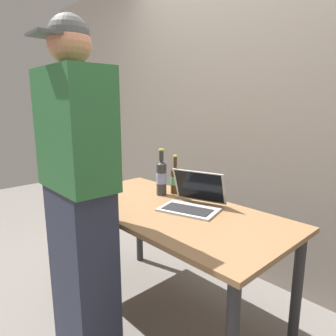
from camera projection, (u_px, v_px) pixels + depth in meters
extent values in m
plane|color=slate|center=(169.00, 313.00, 2.01)|extent=(8.00, 8.00, 0.00)
cube|color=olive|center=(169.00, 210.00, 1.86)|extent=(1.50, 0.72, 0.03)
cylinder|color=#2D2D30|center=(74.00, 244.00, 2.23)|extent=(0.06, 0.06, 0.70)
cylinder|color=#2D2D30|center=(139.00, 222.00, 2.63)|extent=(0.06, 0.06, 0.70)
cylinder|color=#2D2D30|center=(297.00, 293.00, 1.65)|extent=(0.06, 0.06, 0.70)
cube|color=#B7BABC|center=(189.00, 210.00, 1.82)|extent=(0.39, 0.30, 0.01)
cube|color=#232326|center=(187.00, 209.00, 1.80)|extent=(0.31, 0.21, 0.00)
cube|color=#B7BABC|center=(199.00, 186.00, 1.92)|extent=(0.35, 0.18, 0.21)
cube|color=black|center=(199.00, 186.00, 1.91)|extent=(0.32, 0.16, 0.19)
cylinder|color=#333333|center=(161.00, 180.00, 2.11)|extent=(0.07, 0.07, 0.22)
cone|color=#333333|center=(161.00, 162.00, 2.09)|extent=(0.07, 0.07, 0.02)
cylinder|color=#333333|center=(161.00, 156.00, 2.08)|extent=(0.03, 0.03, 0.07)
cylinder|color=#BFB74C|center=(161.00, 150.00, 2.07)|extent=(0.04, 0.04, 0.01)
cylinder|color=#808CC2|center=(161.00, 178.00, 2.11)|extent=(0.07, 0.07, 0.08)
cylinder|color=#472B14|center=(175.00, 182.00, 2.16)|extent=(0.06, 0.06, 0.17)
cone|color=#472B14|center=(175.00, 168.00, 2.14)|extent=(0.06, 0.06, 0.02)
cylinder|color=#472B14|center=(175.00, 162.00, 2.13)|extent=(0.02, 0.02, 0.07)
cylinder|color=#BFB74C|center=(175.00, 156.00, 2.12)|extent=(0.03, 0.03, 0.01)
cylinder|color=#539667|center=(175.00, 180.00, 2.15)|extent=(0.07, 0.07, 0.06)
cube|color=#2D3347|center=(84.00, 272.00, 1.63)|extent=(0.38, 0.24, 0.94)
cube|color=#2D6B38|center=(75.00, 130.00, 1.47)|extent=(0.45, 0.25, 0.58)
sphere|color=tan|center=(70.00, 43.00, 1.39)|extent=(0.20, 0.20, 0.20)
sphere|color=#4C4C4C|center=(69.00, 35.00, 1.38)|extent=(0.19, 0.19, 0.19)
cube|color=#4C4C4C|center=(44.00, 34.00, 1.31)|extent=(0.16, 0.11, 0.01)
cube|color=gray|center=(250.00, 111.00, 2.31)|extent=(6.00, 0.10, 2.60)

